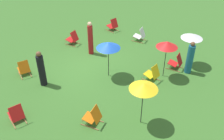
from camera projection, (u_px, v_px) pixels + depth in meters
ground_plane at (94, 69)px, 12.84m from camera, size 40.00×40.00×0.00m
deckchair_0 at (153, 74)px, 11.88m from camera, size 0.49×0.77×0.83m
deckchair_2 at (93, 117)px, 9.56m from camera, size 0.68×0.87×0.83m
deckchair_3 at (113, 25)px, 16.34m from camera, size 0.55×0.80×0.83m
deckchair_4 at (16, 114)px, 9.67m from camera, size 0.63×0.84×0.83m
deckchair_5 at (24, 69)px, 12.22m from camera, size 0.68×0.87×0.83m
deckchair_6 at (176, 62)px, 12.71m from camera, size 0.62×0.84×0.83m
deckchair_7 at (73, 39)px, 14.82m from camera, size 0.63×0.84×0.83m
deckchair_8 at (140, 35)px, 15.17m from camera, size 0.64×0.85×0.83m
umbrella_0 at (192, 36)px, 12.37m from camera, size 1.05×1.05×1.71m
umbrella_1 at (108, 45)px, 11.50m from camera, size 1.10×1.10×1.79m
umbrella_2 at (167, 44)px, 11.43m from camera, size 0.98×0.98×1.86m
umbrella_3 at (144, 86)px, 8.88m from camera, size 1.03×1.03×1.86m
person_0 at (190, 58)px, 12.23m from camera, size 0.46×0.46×1.66m
person_1 at (90, 39)px, 13.67m from camera, size 0.38×0.38×1.86m
person_2 at (41, 69)px, 11.39m from camera, size 0.44×0.44×1.72m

